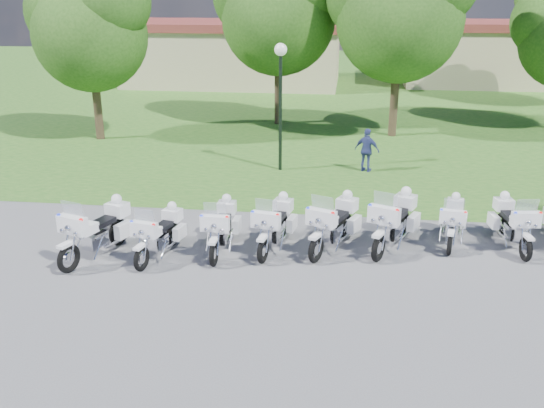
# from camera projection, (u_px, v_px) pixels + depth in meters

# --- Properties ---
(ground) EXTENTS (100.00, 100.00, 0.00)m
(ground) POSITION_uv_depth(u_px,v_px,m) (268.00, 256.00, 15.16)
(ground) COLOR #5C5C62
(ground) RESTS_ON ground
(grass_lawn) EXTENTS (100.00, 48.00, 0.01)m
(grass_lawn) POSITION_uv_depth(u_px,v_px,m) (321.00, 87.00, 40.34)
(grass_lawn) COLOR #29621F
(grass_lawn) RESTS_ON ground
(motorcycle_0) EXTENTS (1.33, 2.42, 1.68)m
(motorcycle_0) POSITION_uv_depth(u_px,v_px,m) (98.00, 229.00, 14.96)
(motorcycle_0) COLOR black
(motorcycle_0) RESTS_ON ground
(motorcycle_1) EXTENTS (1.00, 2.15, 1.46)m
(motorcycle_1) POSITION_uv_depth(u_px,v_px,m) (160.00, 233.00, 14.99)
(motorcycle_1) COLOR black
(motorcycle_1) RESTS_ON ground
(motorcycle_2) EXTENTS (0.75, 2.29, 1.54)m
(motorcycle_2) POSITION_uv_depth(u_px,v_px,m) (222.00, 226.00, 15.31)
(motorcycle_2) COLOR black
(motorcycle_2) RESTS_ON ground
(motorcycle_3) EXTENTS (1.03, 2.32, 1.57)m
(motorcycle_3) POSITION_uv_depth(u_px,v_px,m) (275.00, 224.00, 15.44)
(motorcycle_3) COLOR black
(motorcycle_3) RESTS_ON ground
(motorcycle_4) EXTENTS (1.41, 2.30, 1.64)m
(motorcycle_4) POSITION_uv_depth(u_px,v_px,m) (334.00, 223.00, 15.41)
(motorcycle_4) COLOR black
(motorcycle_4) RESTS_ON ground
(motorcycle_5) EXTENTS (1.46, 2.39, 1.71)m
(motorcycle_5) POSITION_uv_depth(u_px,v_px,m) (394.00, 220.00, 15.49)
(motorcycle_5) COLOR black
(motorcycle_5) RESTS_ON ground
(motorcycle_6) EXTENTS (0.96, 2.09, 1.42)m
(motorcycle_6) POSITION_uv_depth(u_px,v_px,m) (453.00, 220.00, 15.82)
(motorcycle_6) COLOR black
(motorcycle_6) RESTS_ON ground
(motorcycle_7) EXTENTS (0.93, 2.26, 1.52)m
(motorcycle_7) POSITION_uv_depth(u_px,v_px,m) (513.00, 222.00, 15.57)
(motorcycle_7) COLOR black
(motorcycle_7) RESTS_ON ground
(lamp_post) EXTENTS (0.44, 0.44, 4.52)m
(lamp_post) POSITION_uv_depth(u_px,v_px,m) (281.00, 77.00, 21.07)
(lamp_post) COLOR black
(lamp_post) RESTS_ON ground
(tree_0) EXTENTS (5.55, 4.73, 7.40)m
(tree_0) POSITION_uv_depth(u_px,v_px,m) (89.00, 23.00, 25.09)
(tree_0) COLOR #38281C
(tree_0) RESTS_ON ground
(tree_1) EXTENTS (6.18, 5.27, 8.24)m
(tree_1) POSITION_uv_depth(u_px,v_px,m) (278.00, 7.00, 27.85)
(tree_1) COLOR #38281C
(tree_1) RESTS_ON ground
(tree_2) EXTENTS (6.30, 5.38, 8.40)m
(tree_2) POSITION_uv_depth(u_px,v_px,m) (399.00, 6.00, 25.44)
(tree_2) COLOR #38281C
(tree_2) RESTS_ON ground
(building_west) EXTENTS (14.56, 8.32, 4.10)m
(building_west) POSITION_uv_depth(u_px,v_px,m) (235.00, 52.00, 41.28)
(building_west) COLOR #BEB089
(building_west) RESTS_ON ground
(building_east) EXTENTS (11.44, 7.28, 4.10)m
(building_east) POSITION_uv_depth(u_px,v_px,m) (486.00, 53.00, 41.14)
(building_east) COLOR #BEB089
(building_east) RESTS_ON ground
(bystander_c) EXTENTS (1.00, 0.71, 1.58)m
(bystander_c) POSITION_uv_depth(u_px,v_px,m) (367.00, 150.00, 21.76)
(bystander_c) COLOR navy
(bystander_c) RESTS_ON ground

